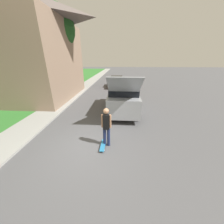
# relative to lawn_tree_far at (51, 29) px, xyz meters

# --- Properties ---
(ground_plane) EXTENTS (120.00, 120.00, 0.00)m
(ground_plane) POSITION_rel_lawn_tree_far_xyz_m (4.77, -8.04, -5.91)
(ground_plane) COLOR #49494C
(lawn) EXTENTS (10.00, 80.00, 0.08)m
(lawn) POSITION_rel_lawn_tree_far_xyz_m (-3.23, -2.04, -5.87)
(lawn) COLOR #2D6B28
(lawn) RESTS_ON ground_plane
(sidewalk) EXTENTS (1.80, 80.00, 0.10)m
(sidewalk) POSITION_rel_lawn_tree_far_xyz_m (1.17, -2.04, -5.86)
(sidewalk) COLOR gray
(sidewalk) RESTS_ON ground_plane
(house) EXTENTS (10.27, 8.42, 8.85)m
(house) POSITION_rel_lawn_tree_far_xyz_m (-3.09, -0.91, -1.23)
(house) COLOR #89705B
(house) RESTS_ON lawn
(lawn_tree_far) EXTENTS (4.04, 4.04, 7.88)m
(lawn_tree_far) POSITION_rel_lawn_tree_far_xyz_m (0.00, 0.00, 0.00)
(lawn_tree_far) COLOR brown
(lawn_tree_far) RESTS_ON lawn
(suv_parked) EXTENTS (2.06, 5.38, 2.78)m
(suv_parked) POSITION_rel_lawn_tree_far_xyz_m (6.34, -3.89, -4.77)
(suv_parked) COLOR gray
(suv_parked) RESTS_ON ground_plane
(car_down_street) EXTENTS (1.90, 4.51, 1.39)m
(car_down_street) POSITION_rel_lawn_tree_far_xyz_m (5.60, 4.81, -5.23)
(car_down_street) COLOR maroon
(car_down_street) RESTS_ON ground_plane
(skateboarder) EXTENTS (0.41, 0.23, 1.73)m
(skateboarder) POSITION_rel_lawn_tree_far_xyz_m (5.62, -7.99, -4.94)
(skateboarder) COLOR #192347
(skateboarder) RESTS_ON ground_plane
(skateboard) EXTENTS (0.21, 0.82, 0.10)m
(skateboard) POSITION_rel_lawn_tree_far_xyz_m (5.47, -8.12, -5.83)
(skateboard) COLOR #236B99
(skateboard) RESTS_ON ground_plane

